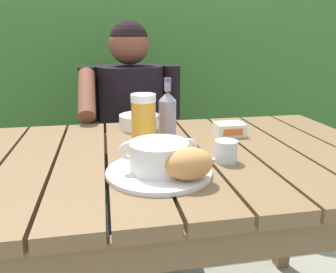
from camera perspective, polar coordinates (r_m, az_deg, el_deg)
The scene contains 13 objects.
dining_table at distance 1.09m, azimuth 1.68°, elevation -7.72°, with size 1.31×0.82×0.77m.
hedge_backdrop at distance 2.50m, azimuth -7.08°, elevation 12.16°, with size 3.05×0.87×2.06m.
chair_near_diner at distance 1.93m, azimuth -6.29°, elevation -3.21°, with size 0.46×0.41×0.93m.
person_eating at distance 1.67m, azimuth -6.10°, elevation 2.11°, with size 0.48×0.47×1.18m.
serving_plate at distance 0.89m, azimuth -1.53°, elevation -5.90°, with size 0.28×0.28×0.01m.
soup_bowl at distance 0.87m, azimuth -1.55°, elevation -3.16°, with size 0.20×0.15×0.08m.
bread_roll at distance 0.82m, azimuth 3.49°, elevation -4.53°, with size 0.12×0.09×0.08m.
beer_glass at distance 1.06m, azimuth -4.09°, elevation 2.47°, with size 0.08×0.08×0.17m.
beer_bottle at distance 1.13m, azimuth -0.07°, elevation 3.43°, with size 0.06×0.06×0.22m.
water_glass_small at distance 0.98m, azimuth 9.69°, elevation -2.44°, with size 0.06×0.06×0.06m.
butter_tub at distance 1.24m, azimuth 10.23°, elevation 1.20°, with size 0.10×0.08×0.05m.
table_knife at distance 0.98m, azimuth 5.27°, elevation -3.96°, with size 0.16×0.02×0.01m.
diner_bowl at distance 1.32m, azimuth -4.87°, elevation 2.49°, with size 0.15×0.15×0.06m.
Camera 1 is at (-0.21, -0.97, 1.11)m, focal length 36.42 mm.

